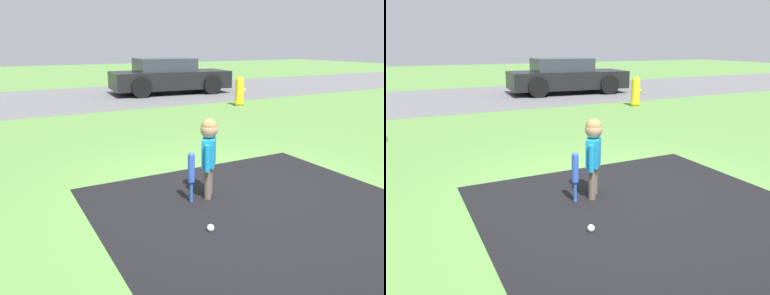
% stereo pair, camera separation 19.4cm
% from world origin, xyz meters
% --- Properties ---
extents(ground_plane, '(60.00, 60.00, 0.00)m').
position_xyz_m(ground_plane, '(0.00, 0.00, 0.00)').
color(ground_plane, '#5B8C42').
extents(street_strip, '(40.00, 6.00, 0.01)m').
position_xyz_m(street_strip, '(0.00, 9.17, 0.00)').
color(street_strip, slate).
rests_on(street_strip, ground).
extents(child, '(0.26, 0.32, 0.93)m').
position_xyz_m(child, '(-0.23, 0.03, 0.60)').
color(child, '#6B5B4C').
rests_on(child, ground).
extents(baseball_bat, '(0.08, 0.08, 0.59)m').
position_xyz_m(baseball_bat, '(-0.49, -0.04, 0.38)').
color(baseball_bat, blue).
rests_on(baseball_bat, ground).
extents(sports_ball, '(0.07, 0.07, 0.07)m').
position_xyz_m(sports_ball, '(-0.65, -0.72, 0.04)').
color(sports_ball, white).
rests_on(sports_ball, ground).
extents(fire_hydrant, '(0.33, 0.30, 0.84)m').
position_xyz_m(fire_hydrant, '(3.98, 5.34, 0.41)').
color(fire_hydrant, yellow).
rests_on(fire_hydrant, ground).
extents(parked_car, '(4.29, 2.17, 1.24)m').
position_xyz_m(parked_car, '(3.38, 8.84, 0.60)').
color(parked_car, black).
rests_on(parked_car, ground).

